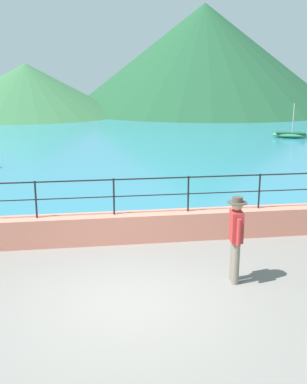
# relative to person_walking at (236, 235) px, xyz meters

# --- Properties ---
(ground_plane) EXTENTS (120.00, 120.00, 0.00)m
(ground_plane) POSITION_rel_person_walking_xyz_m (-2.20, -0.56, -0.98)
(ground_plane) COLOR slate
(promenade_wall) EXTENTS (20.00, 0.56, 0.70)m
(promenade_wall) POSITION_rel_person_walking_xyz_m (-2.20, 2.64, -0.63)
(promenade_wall) COLOR tan
(promenade_wall) RESTS_ON ground
(railing) EXTENTS (18.44, 0.04, 0.90)m
(railing) POSITION_rel_person_walking_xyz_m (-2.20, 2.64, 0.35)
(railing) COLOR black
(railing) RESTS_ON promenade_wall
(lake_water) EXTENTS (64.00, 44.32, 0.06)m
(lake_water) POSITION_rel_person_walking_xyz_m (-2.20, 25.28, -0.95)
(lake_water) COLOR teal
(lake_water) RESTS_ON ground
(hill_main) EXTENTS (31.19, 31.19, 11.85)m
(hill_main) POSITION_rel_person_walking_xyz_m (10.92, 45.03, 4.95)
(hill_main) COLOR #1E4C2D
(hill_main) RESTS_ON ground
(hill_secondary) EXTENTS (19.74, 19.74, 5.17)m
(hill_secondary) POSITION_rel_person_walking_xyz_m (-8.46, 40.55, 1.61)
(hill_secondary) COLOR #33663D
(hill_secondary) RESTS_ON ground
(person_walking) EXTENTS (0.38, 0.57, 1.75)m
(person_walking) POSITION_rel_person_walking_xyz_m (0.00, 0.00, 0.00)
(person_walking) COLOR slate
(person_walking) RESTS_ON ground
(boat_0) EXTENTS (2.47, 1.71, 2.21)m
(boat_0) POSITION_rel_person_walking_xyz_m (10.37, 20.01, -0.71)
(boat_0) COLOR #338C59
(boat_0) RESTS_ON lake_water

